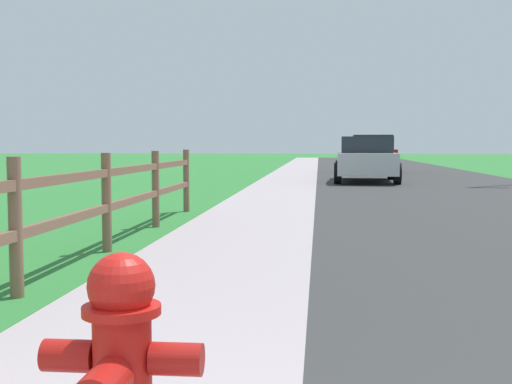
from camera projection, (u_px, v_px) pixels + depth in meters
name	position (u px, v px, depth m)	size (l,w,h in m)	color
ground_plane	(317.00, 176.00, 25.68)	(120.00, 120.00, 0.00)	#2E7733
road_asphalt	(401.00, 174.00, 27.33)	(7.00, 66.00, 0.01)	#323232
curb_concrete	(247.00, 173.00, 27.95)	(6.00, 66.00, 0.01)	#A99A9E
grass_verge	(212.00, 173.00, 28.09)	(5.00, 66.00, 0.00)	#2E7733
fire_hydrant	(121.00, 361.00, 2.41)	(0.60, 0.50, 0.84)	red
rail_fence	(69.00, 204.00, 6.34)	(0.11, 11.38, 1.14)	brown
parked_suv_silver	(366.00, 159.00, 21.62)	(2.19, 4.68, 1.48)	#B7BABF
parked_car_red	(371.00, 153.00, 28.75)	(2.20, 4.78, 1.64)	maroon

